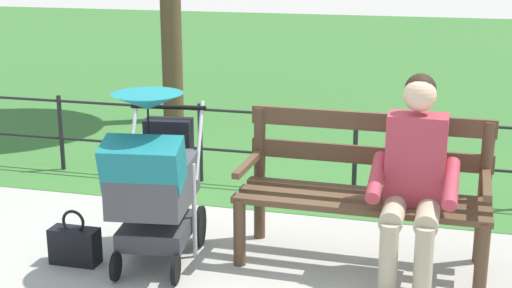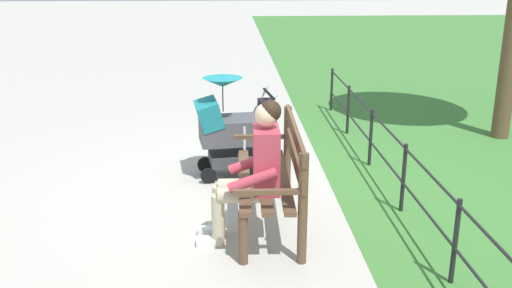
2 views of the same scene
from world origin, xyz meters
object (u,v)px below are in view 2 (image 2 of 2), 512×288
Objects in this scene: park_bench at (276,171)px; person_on_bench at (254,168)px; stroller at (230,126)px; handbag at (219,151)px.

person_on_bench reaches higher than park_bench.
park_bench is at bearing -34.95° from person_on_bench.
person_on_bench is 1.11× the size of stroller.
person_on_bench is 2.22m from handbag.
person_on_bench is at bearing 145.05° from park_bench.
stroller is at bearing 6.88° from person_on_bench.
person_on_bench is at bearing -173.12° from stroller.
handbag is (0.51, 0.14, -0.47)m from stroller.
park_bench is 1.26× the size of person_on_bench.
person_on_bench is 1.62m from stroller.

